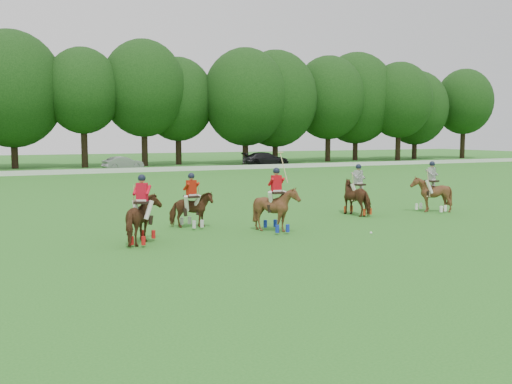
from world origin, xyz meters
name	(u,v)px	position (x,y,z in m)	size (l,w,h in m)	color
ground	(310,246)	(0.00, 0.00, 0.00)	(180.00, 180.00, 0.00)	#266F1F
tree_line	(86,91)	(0.26, 48.05, 8.23)	(117.98, 14.32, 14.75)	black
boundary_rail	(102,171)	(0.00, 38.00, 0.22)	(120.00, 0.10, 0.44)	white
car_mid	(123,163)	(2.92, 42.50, 0.67)	(1.41, 4.06, 1.34)	gray
car_right	(266,159)	(19.18, 42.50, 0.78)	(2.18, 5.37, 1.56)	black
polo_red_a	(143,219)	(-4.88, 2.74, 0.84)	(1.73, 2.10, 2.33)	#442412
polo_red_b	(192,209)	(-2.34, 5.16, 0.75)	(1.59, 1.42, 2.16)	#442412
polo_red_c	(276,209)	(0.25, 2.95, 0.88)	(1.53, 1.69, 2.95)	#442412
polo_stripe_a	(358,197)	(5.61, 5.32, 0.84)	(1.23, 2.03, 2.31)	#442412
polo_stripe_b	(431,194)	(9.30, 4.67, 0.87)	(1.82, 1.92, 2.39)	#442412
polo_ball	(371,233)	(3.20, 1.04, 0.04)	(0.09, 0.09, 0.09)	white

